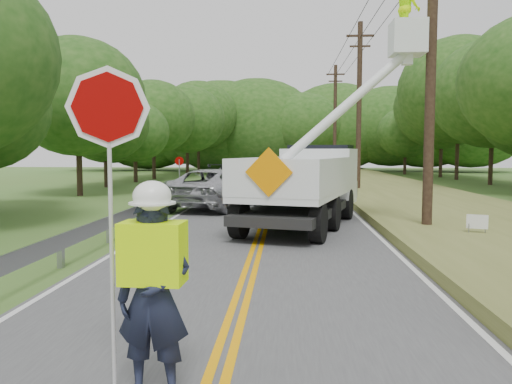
{
  "coord_description": "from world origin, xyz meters",
  "views": [
    {
      "loc": [
        0.76,
        -6.53,
        2.52
      ],
      "look_at": [
        0.0,
        6.0,
        1.5
      ],
      "focal_mm": 35.67,
      "sensor_mm": 36.0,
      "label": 1
    }
  ],
  "objects": [
    {
      "name": "ground",
      "position": [
        0.0,
        0.0,
        0.0
      ],
      "size": [
        140.0,
        140.0,
        0.0
      ],
      "primitive_type": "plane",
      "color": "#4A6227",
      "rests_on": "ground"
    },
    {
      "name": "road",
      "position": [
        0.0,
        14.0,
        0.01
      ],
      "size": [
        7.2,
        96.0,
        0.03
      ],
      "color": "#464648",
      "rests_on": "ground"
    },
    {
      "name": "guardrail",
      "position": [
        -4.02,
        14.91,
        0.55
      ],
      "size": [
        0.18,
        48.0,
        0.77
      ],
      "color": "gray",
      "rests_on": "ground"
    },
    {
      "name": "utility_poles",
      "position": [
        5.0,
        17.02,
        5.27
      ],
      "size": [
        1.6,
        43.3,
        10.0
      ],
      "color": "black",
      "rests_on": "ground"
    },
    {
      "name": "tall_grass_verge",
      "position": [
        7.1,
        14.0,
        0.15
      ],
      "size": [
        7.0,
        96.0,
        0.3
      ],
      "primitive_type": "cube",
      "color": "#626731",
      "rests_on": "ground"
    },
    {
      "name": "treeline_left",
      "position": [
        -10.28,
        29.65,
        5.42
      ],
      "size": [
        9.94,
        56.47,
        10.27
      ],
      "color": "#332319",
      "rests_on": "ground"
    },
    {
      "name": "treeline_horizon",
      "position": [
        0.03,
        56.41,
        5.5
      ],
      "size": [
        55.81,
        14.19,
        11.63
      ],
      "color": "#1B4612",
      "rests_on": "ground"
    },
    {
      "name": "flagger",
      "position": [
        -0.58,
        -1.59,
        1.2
      ],
      "size": [
        1.22,
        0.53,
        3.34
      ],
      "color": "#191E33",
      "rests_on": "road"
    },
    {
      "name": "bucket_truck",
      "position": [
        1.75,
        11.2,
        1.68
      ],
      "size": [
        5.76,
        8.2,
        7.49
      ],
      "color": "black",
      "rests_on": "road"
    },
    {
      "name": "suv_silver",
      "position": [
        -2.33,
        15.53,
        0.88
      ],
      "size": [
        4.24,
        6.68,
        1.72
      ],
      "primitive_type": "imported",
      "rotation": [
        0.0,
        0.0,
        2.9
      ],
      "color": "#AAABB1",
      "rests_on": "road"
    },
    {
      "name": "suv_darkgrey",
      "position": [
        -1.88,
        25.82,
        0.91
      ],
      "size": [
        4.47,
        6.63,
        1.78
      ],
      "primitive_type": "imported",
      "rotation": [
        0.0,
        0.0,
        2.79
      ],
      "color": "#3B3C43",
      "rests_on": "road"
    },
    {
      "name": "stop_sign_permanent",
      "position": [
        -4.77,
        19.37,
        1.44
      ],
      "size": [
        0.47,
        0.06,
        2.22
      ],
      "color": "gray",
      "rests_on": "ground"
    },
    {
      "name": "yard_sign",
      "position": [
        5.93,
        7.47,
        0.57
      ],
      "size": [
        0.52,
        0.23,
        0.79
      ],
      "color": "white",
      "rests_on": "ground"
    }
  ]
}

